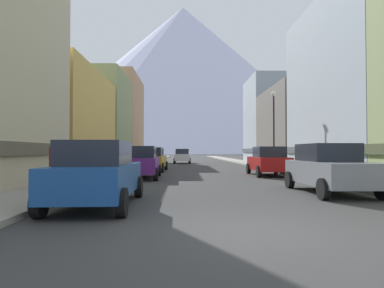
# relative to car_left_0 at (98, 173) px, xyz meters

# --- Properties ---
(ground_plane) EXTENTS (400.00, 400.00, 0.00)m
(ground_plane) POSITION_rel_car_left_0_xyz_m (3.80, -3.02, -0.90)
(ground_plane) COLOR #333333
(sidewalk_left) EXTENTS (2.50, 100.00, 0.15)m
(sidewalk_left) POSITION_rel_car_left_0_xyz_m (-2.45, 31.98, -0.82)
(sidewalk_left) COLOR gray
(sidewalk_left) RESTS_ON ground
(sidewalk_right) EXTENTS (2.50, 100.00, 0.15)m
(sidewalk_right) POSITION_rel_car_left_0_xyz_m (10.05, 31.98, -0.82)
(sidewalk_right) COLOR gray
(sidewalk_right) RESTS_ON ground
(storefront_left_1) EXTENTS (7.50, 11.21, 7.23)m
(storefront_left_1) POSITION_rel_car_left_0_xyz_m (-7.30, 14.60, 2.58)
(storefront_left_1) COLOR #D8B259
(storefront_left_1) RESTS_ON ground
(storefront_left_2) EXTENTS (9.98, 8.96, 9.52)m
(storefront_left_2) POSITION_rel_car_left_0_xyz_m (-8.54, 25.27, 3.70)
(storefront_left_2) COLOR #8C9966
(storefront_left_2) RESTS_ON ground
(storefront_left_3) EXTENTS (7.91, 11.25, 11.60)m
(storefront_left_3) POSITION_rel_car_left_0_xyz_m (-7.51, 35.54, 4.72)
(storefront_left_3) COLOR tan
(storefront_left_3) RESTS_ON ground
(storefront_right_1) EXTENTS (7.48, 12.28, 11.84)m
(storefront_right_1) POSITION_rel_car_left_0_xyz_m (14.89, 12.82, 4.84)
(storefront_right_1) COLOR #99A5B2
(storefront_right_1) RESTS_ON ground
(storefront_right_2) EXTENTS (8.18, 11.51, 8.08)m
(storefront_right_2) POSITION_rel_car_left_0_xyz_m (15.24, 25.15, 2.99)
(storefront_right_2) COLOR #66605B
(storefront_right_2) RESTS_ON ground
(storefront_right_3) EXTENTS (7.40, 8.77, 11.45)m
(storefront_right_3) POSITION_rel_car_left_0_xyz_m (14.85, 35.31, 4.65)
(storefront_right_3) COLOR #99A5B2
(storefront_right_3) RESTS_ON ground
(car_left_0) EXTENTS (2.14, 4.44, 1.78)m
(car_left_0) POSITION_rel_car_left_0_xyz_m (0.00, 0.00, 0.00)
(car_left_0) COLOR #19478C
(car_left_0) RESTS_ON ground
(car_left_1) EXTENTS (2.16, 4.44, 1.78)m
(car_left_1) POSITION_rel_car_left_0_xyz_m (0.00, 9.13, 0.00)
(car_left_1) COLOR #591E72
(car_left_1) RESTS_ON ground
(car_left_2) EXTENTS (2.20, 4.46, 1.78)m
(car_left_2) POSITION_rel_car_left_0_xyz_m (-0.00, 15.52, 0.00)
(car_left_2) COLOR #B28419
(car_left_2) RESTS_ON ground
(car_right_0) EXTENTS (2.09, 4.41, 1.78)m
(car_right_0) POSITION_rel_car_left_0_xyz_m (7.60, 2.63, 0.00)
(car_right_0) COLOR slate
(car_right_0) RESTS_ON ground
(car_right_1) EXTENTS (2.14, 4.44, 1.78)m
(car_right_1) POSITION_rel_car_left_0_xyz_m (7.60, 11.05, 0.00)
(car_right_1) COLOR #9E1111
(car_right_1) RESTS_ON ground
(car_driving_0) EXTENTS (2.06, 4.40, 1.78)m
(car_driving_0) POSITION_rel_car_left_0_xyz_m (2.20, 31.72, 0.00)
(car_driving_0) COLOR silver
(car_driving_0) RESTS_ON ground
(trash_bin_right) EXTENTS (0.59, 0.59, 0.98)m
(trash_bin_right) POSITION_rel_car_left_0_xyz_m (10.15, 6.52, -0.26)
(trash_bin_right) COLOR #4C5156
(trash_bin_right) RESTS_ON sidewalk_right
(potted_plant_0) EXTENTS (0.53, 0.53, 0.80)m
(potted_plant_0) POSITION_rel_car_left_0_xyz_m (10.80, 6.08, -0.32)
(potted_plant_0) COLOR brown
(potted_plant_0) RESTS_ON sidewalk_right
(potted_plant_1) EXTENTS (0.49, 0.49, 0.82)m
(potted_plant_1) POSITION_rel_car_left_0_xyz_m (10.80, 8.80, -0.36)
(potted_plant_1) COLOR #4C4C51
(potted_plant_1) RESTS_ON sidewalk_right
(potted_plant_2) EXTENTS (0.71, 0.71, 0.95)m
(potted_plant_2) POSITION_rel_car_left_0_xyz_m (-3.20, 14.08, -0.20)
(potted_plant_2) COLOR #4C4C51
(potted_plant_2) RESTS_ON sidewalk_left
(pedestrian_0) EXTENTS (0.36, 0.36, 1.68)m
(pedestrian_0) POSITION_rel_car_left_0_xyz_m (-2.45, 11.05, 0.03)
(pedestrian_0) COLOR maroon
(pedestrian_0) RESTS_ON sidewalk_left
(pedestrian_1) EXTENTS (0.36, 0.36, 1.58)m
(pedestrian_1) POSITION_rel_car_left_0_xyz_m (-2.45, 4.82, -0.02)
(pedestrian_1) COLOR #333338
(pedestrian_1) RESTS_ON sidewalk_left
(pedestrian_2) EXTENTS (0.36, 0.36, 1.75)m
(pedestrian_2) POSITION_rel_car_left_0_xyz_m (-2.45, 3.23, 0.06)
(pedestrian_2) COLOR maroon
(pedestrian_2) RESTS_ON sidewalk_left
(streetlamp_right) EXTENTS (0.36, 0.36, 5.86)m
(streetlamp_right) POSITION_rel_car_left_0_xyz_m (9.15, 15.33, 3.09)
(streetlamp_right) COLOR black
(streetlamp_right) RESTS_ON sidewalk_right
(mountain_backdrop) EXTENTS (252.37, 252.37, 119.27)m
(mountain_backdrop) POSITION_rel_car_left_0_xyz_m (2.01, 256.98, 58.74)
(mountain_backdrop) COLOR silver
(mountain_backdrop) RESTS_ON ground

